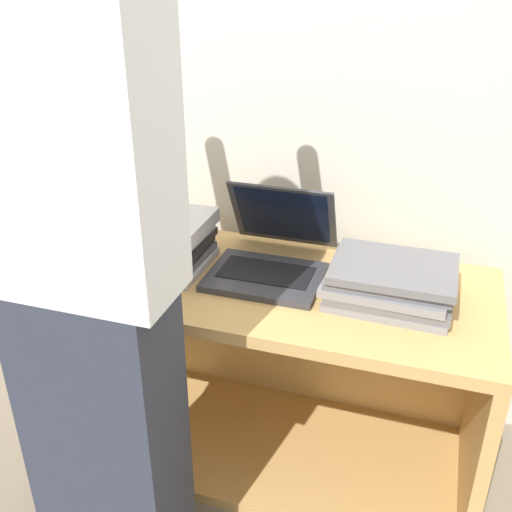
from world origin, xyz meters
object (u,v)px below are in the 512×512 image
laptop_open (271,256)px  person (84,267)px  laptop_stack_left (152,240)px  laptop_stack_right (390,282)px

laptop_open → person: (-0.23, -0.59, 0.22)m
laptop_open → laptop_stack_left: 0.36m
laptop_open → laptop_stack_left: size_ratio=1.09×
laptop_stack_right → person: 0.82m
laptop_stack_left → person: 0.58m
laptop_stack_right → laptop_stack_left: bearing=179.8°
laptop_open → laptop_stack_right: bearing=-10.2°
person → laptop_stack_right: bearing=42.1°
laptop_open → laptop_stack_right: (0.35, -0.06, 0.01)m
laptop_stack_right → person: person is taller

